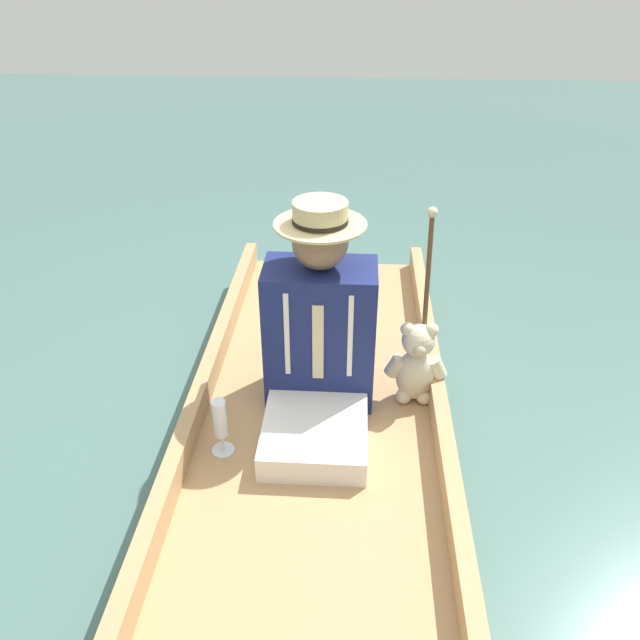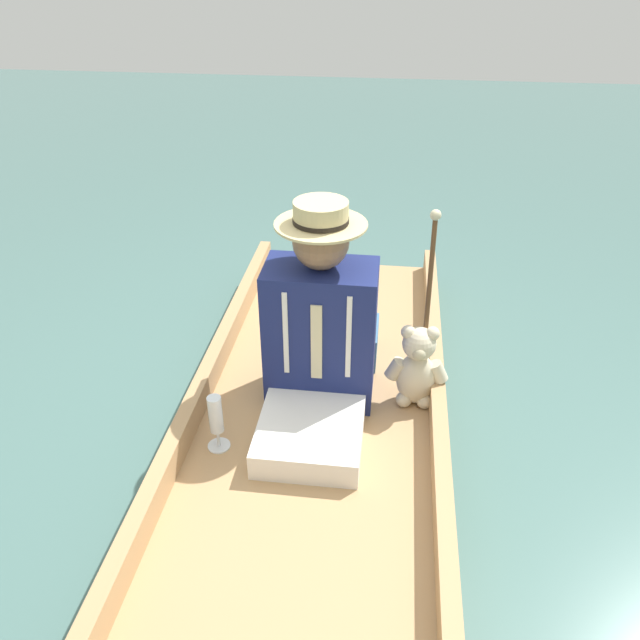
% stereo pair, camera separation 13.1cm
% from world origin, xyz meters
% --- Properties ---
extents(ground_plane, '(16.00, 16.00, 0.00)m').
position_xyz_m(ground_plane, '(0.00, 0.00, 0.00)').
color(ground_plane, '#476B66').
extents(punt_boat, '(1.05, 2.85, 0.25)m').
position_xyz_m(punt_boat, '(0.00, 0.00, 0.08)').
color(punt_boat, tan).
rests_on(punt_boat, ground_plane).
extents(seat_cushion, '(0.37, 0.26, 0.17)m').
position_xyz_m(seat_cushion, '(-0.05, -0.45, 0.22)').
color(seat_cushion, teal).
rests_on(seat_cushion, punt_boat).
extents(seated_person, '(0.45, 0.72, 0.88)m').
position_xyz_m(seated_person, '(-0.00, -0.09, 0.47)').
color(seated_person, white).
rests_on(seated_person, punt_boat).
extents(teddy_bear, '(0.27, 0.16, 0.38)m').
position_xyz_m(teddy_bear, '(-0.40, -0.14, 0.31)').
color(teddy_bear, beige).
rests_on(teddy_bear, punt_boat).
extents(wine_glass, '(0.09, 0.09, 0.24)m').
position_xyz_m(wine_glass, '(0.35, 0.23, 0.28)').
color(wine_glass, silver).
rests_on(wine_glass, punt_boat).
extents(walking_cane, '(0.04, 0.21, 0.82)m').
position_xyz_m(walking_cane, '(-0.43, -0.21, 0.62)').
color(walking_cane, brown).
rests_on(walking_cane, punt_boat).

